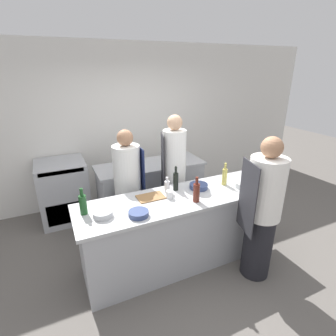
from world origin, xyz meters
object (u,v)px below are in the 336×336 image
at_px(bottle_sauce, 225,176).
at_px(bowl_ceramic_blue, 139,214).
at_px(bowl_wooden_salad, 199,186).
at_px(cup, 169,194).
at_px(chef_at_stove, 128,189).
at_px(bottle_olive_oil, 83,204).
at_px(bowl_prep_small, 245,185).
at_px(bowl_mixing_large, 103,214).
at_px(oven_range, 64,191).
at_px(bottle_vinegar, 176,181).
at_px(bottle_wine, 196,192).
at_px(bottle_cooking_oil, 167,186).
at_px(chef_at_prep_near, 262,212).
at_px(chef_at_pass_far, 174,176).

relative_size(bottle_sauce, bowl_ceramic_blue, 1.43).
relative_size(bowl_wooden_salad, cup, 2.53).
distance_m(chef_at_stove, bowl_wooden_salad, 0.97).
distance_m(bottle_olive_oil, bowl_prep_small, 2.01).
distance_m(bottle_sauce, bowl_mixing_large, 1.64).
distance_m(oven_range, bottle_vinegar, 2.06).
bearing_deg(bottle_vinegar, bowl_wooden_salad, -15.93).
height_order(bowl_wooden_salad, cup, cup).
bearing_deg(bottle_vinegar, bottle_wine, -77.78).
bearing_deg(bottle_wine, bottle_cooking_oil, 119.20).
relative_size(bowl_mixing_large, bowl_prep_small, 0.80).
xyz_separation_m(chef_at_prep_near, bowl_wooden_salad, (-0.41, 0.71, 0.09)).
height_order(chef_at_prep_near, bottle_sauce, chef_at_prep_near).
xyz_separation_m(bottle_wine, bowl_mixing_large, (-1.05, 0.13, -0.09)).
bearing_deg(bowl_wooden_salad, bottle_wine, -125.87).
relative_size(chef_at_pass_far, bottle_olive_oil, 6.02).
bearing_deg(bottle_sauce, oven_range, 139.55).
distance_m(bowl_ceramic_blue, bowl_wooden_salad, 0.97).
bearing_deg(chef_at_stove, cup, 25.32).
bearing_deg(cup, bottle_wine, -40.32).
distance_m(bowl_prep_small, cup, 1.03).
bearing_deg(chef_at_stove, chef_at_pass_far, 84.67).
height_order(bottle_cooking_oil, bowl_ceramic_blue, bottle_cooking_oil).
height_order(chef_at_prep_near, cup, chef_at_prep_near).
height_order(chef_at_pass_far, bottle_olive_oil, chef_at_pass_far).
bearing_deg(bowl_mixing_large, bottle_sauce, 4.13).
bearing_deg(bottle_sauce, chef_at_pass_far, 129.45).
bearing_deg(oven_range, bottle_sauce, -40.45).
bearing_deg(cup, bottle_olive_oil, 176.60).
distance_m(chef_at_pass_far, bottle_vinegar, 0.50).
distance_m(chef_at_stove, bottle_vinegar, 0.73).
relative_size(bottle_vinegar, bowl_wooden_salad, 1.37).
relative_size(chef_at_prep_near, bowl_mixing_large, 8.40).
bearing_deg(bowl_wooden_salad, bowl_ceramic_blue, -161.46).
distance_m(oven_range, bowl_wooden_salad, 2.29).
xyz_separation_m(bottle_vinegar, cup, (-0.17, -0.16, -0.08)).
height_order(bowl_mixing_large, bowl_prep_small, bowl_prep_small).
bearing_deg(chef_at_prep_near, bowl_prep_small, -2.58).
distance_m(oven_range, bottle_olive_oil, 1.72).
bearing_deg(bottle_cooking_oil, chef_at_stove, 125.08).
relative_size(chef_at_stove, bottle_olive_oil, 5.53).
relative_size(oven_range, cup, 10.77).
distance_m(bottle_cooking_oil, bowl_wooden_salad, 0.42).
bearing_deg(cup, bowl_mixing_large, -174.18).
distance_m(bottle_sauce, bowl_wooden_salad, 0.38).
xyz_separation_m(chef_at_pass_far, bowl_wooden_salad, (0.10, -0.52, 0.04)).
relative_size(bottle_sauce, bowl_mixing_large, 1.48).
distance_m(bottle_vinegar, bowl_mixing_large, 1.01).
distance_m(oven_range, chef_at_prep_near, 3.07).
relative_size(chef_at_prep_near, chef_at_pass_far, 0.96).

